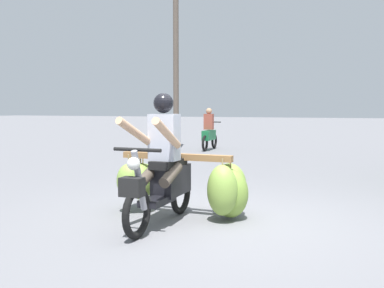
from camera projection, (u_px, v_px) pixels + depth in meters
The scene contains 4 objects.
ground_plane at pixel (216, 223), 5.35m from camera, with size 120.00×120.00×0.00m, color slate.
motorbike_main_loaded at pixel (183, 180), 5.54m from camera, with size 1.81×1.85×1.58m.
motorbike_distant_ahead_left at pixel (209, 133), 14.58m from camera, with size 0.50×1.62×1.40m.
utility_pole at pixel (176, 46), 14.15m from camera, with size 0.18×0.18×6.78m, color brown.
Camera 1 is at (1.68, -4.99, 1.40)m, focal length 40.99 mm.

